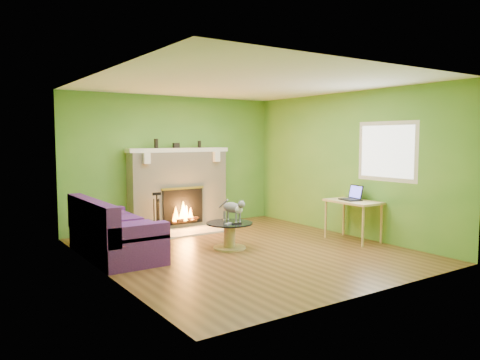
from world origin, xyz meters
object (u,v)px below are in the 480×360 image
object	(u,v)px
desk	(353,205)
sofa	(112,234)
cat	(232,210)
coffee_table	(230,233)

from	to	relation	value
desk	sofa	bearing A→B (deg)	161.28
desk	cat	world-z (taller)	cat
sofa	desk	world-z (taller)	sofa
coffee_table	desk	size ratio (longest dim) A/B	0.79
coffee_table	cat	distance (m)	0.38
coffee_table	sofa	bearing A→B (deg)	161.23
sofa	desk	size ratio (longest dim) A/B	2.06
coffee_table	desk	bearing A→B (deg)	-18.68
coffee_table	cat	bearing A→B (deg)	32.01
sofa	cat	distance (m)	1.90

